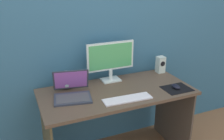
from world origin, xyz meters
TOP-DOWN VIEW (x-y plane):
  - wall_back at (0.00, 0.38)m, footprint 6.00×0.04m
  - desk at (0.00, 0.00)m, footprint 1.36×0.64m
  - monitor at (0.04, 0.23)m, footprint 0.47×0.14m
  - speaker_right at (0.61, 0.23)m, footprint 0.08×0.08m
  - laptop at (-0.39, 0.04)m, footprint 0.36×0.35m
  - fishbowl at (-0.40, 0.23)m, footprint 0.17×0.17m
  - keyboard_external at (0.01, -0.19)m, footprint 0.42×0.14m
  - mousepad at (0.52, -0.18)m, footprint 0.25×0.20m
  - mouse at (0.51, -0.17)m, footprint 0.06×0.10m

SIDE VIEW (x-z plane):
  - desk at x=0.00m, z-range 0.21..0.97m
  - mousepad at x=0.52m, z-range 0.75..0.75m
  - keyboard_external at x=0.01m, z-range 0.75..0.76m
  - mouse at x=0.51m, z-range 0.75..0.79m
  - laptop at x=-0.39m, z-range 0.69..0.90m
  - fishbowl at x=-0.40m, z-range 0.75..0.92m
  - speaker_right at x=0.61m, z-range 0.75..0.92m
  - monitor at x=0.04m, z-range 0.78..1.16m
  - wall_back at x=0.00m, z-range 0.00..2.50m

